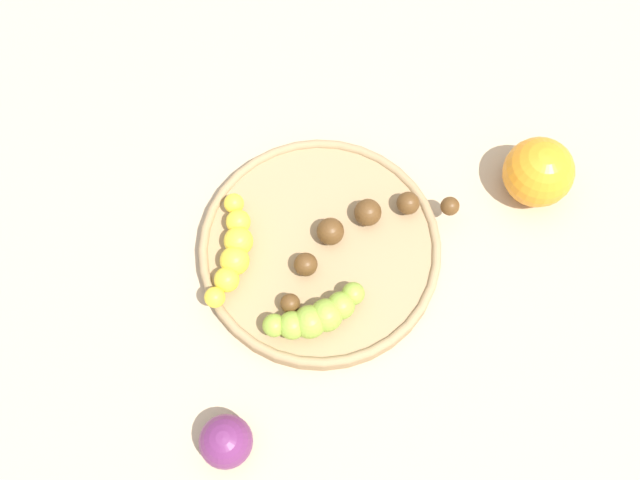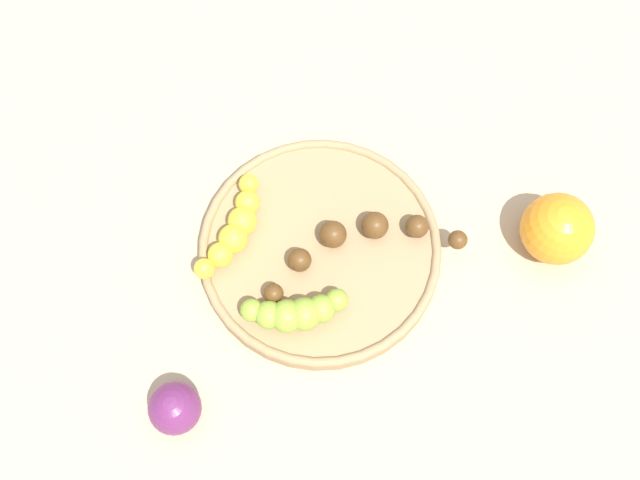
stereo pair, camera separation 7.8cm
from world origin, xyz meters
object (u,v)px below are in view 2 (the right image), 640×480
fruit_bowl (320,249)px  banana_overripe (358,241)px  plum_purple (175,408)px  orange_fruit (557,229)px  banana_green (295,312)px  banana_yellow (235,229)px

fruit_bowl → banana_overripe: bearing=60.1°
plum_purple → orange_fruit: 0.43m
fruit_bowl → plum_purple: size_ratio=4.95×
orange_fruit → banana_green: bearing=-102.7°
fruit_bowl → plum_purple: 0.22m
banana_yellow → orange_fruit: size_ratio=1.41×
plum_purple → banana_yellow: bearing=133.6°
banana_yellow → plum_purple: bearing=-81.8°
banana_overripe → orange_fruit: (0.10, 0.18, 0.00)m
banana_overripe → banana_green: banana_green is taller
fruit_bowl → banana_yellow: 0.09m
banana_overripe → banana_green: bearing=123.3°
banana_overripe → fruit_bowl: bearing=74.0°
fruit_bowl → banana_overripe: size_ratio=1.20×
banana_green → plum_purple: (0.02, -0.15, -0.01)m
fruit_bowl → orange_fruit: 0.25m
banana_green → banana_overripe: bearing=133.2°
banana_yellow → plum_purple: 0.19m
orange_fruit → fruit_bowl: bearing=-118.0°
banana_yellow → banana_green: (0.11, 0.01, 0.00)m
fruit_bowl → banana_yellow: size_ratio=2.40×
banana_green → orange_fruit: bearing=101.1°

